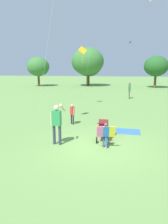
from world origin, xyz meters
The scene contains 10 objects.
ground_plane centered at (0.00, 0.00, 0.00)m, with size 120.00×120.00×0.00m, color #668E47.
treeline_distant centered at (1.85, 26.74, 3.58)m, with size 36.34×6.14×6.36m.
child_with_butterfly_kite centered at (0.40, -0.07, 0.66)m, with size 0.80×0.40×1.08m.
person_adult_flyer centered at (-1.75, 0.03, 1.08)m, with size 0.62×0.54×1.87m.
stroller centered at (0.25, 0.81, 0.61)m, with size 0.57×1.09×1.03m.
kite_orange_delta centered at (-1.91, 9.17, 4.42)m, with size 1.08×1.27×5.03m.
person_sitting_far centered at (2.35, 13.84, 1.02)m, with size 0.30×0.55×1.72m.
person_couple_left centered at (-1.71, 3.36, 0.72)m, with size 0.31×0.30×1.22m.
picnic_blanket centered at (1.48, 2.32, 0.01)m, with size 1.32×1.00×0.02m, color #3366B2.
cooler_box centered at (0.57, 1.64, 0.18)m, with size 0.45×0.33×0.35m.
Camera 1 is at (0.66, -8.58, 3.46)m, focal length 33.58 mm.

